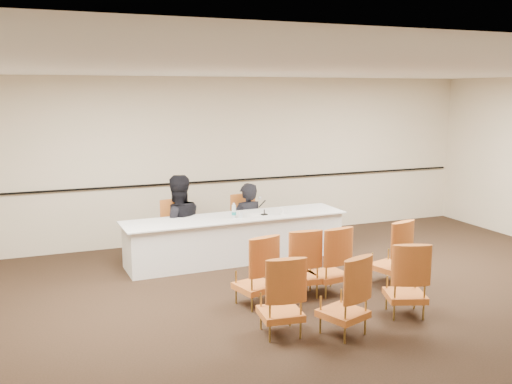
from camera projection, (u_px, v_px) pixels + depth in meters
floor at (336, 310)px, 7.23m from camera, size 10.00×10.00×0.00m
ceiling at (342, 69)px, 6.71m from camera, size 10.00×10.00×0.00m
wall_back at (231, 159)px, 10.63m from camera, size 10.00×0.04×3.00m
wall_rail at (232, 180)px, 10.66m from camera, size 9.80×0.04×0.03m
panel_table at (236, 238)px, 9.31m from camera, size 3.71×0.97×0.74m
panelist_main at (247, 229)px, 9.98m from camera, size 0.64×0.47×1.63m
panelist_main_chair at (247, 223)px, 9.96m from camera, size 0.52×0.52×0.95m
panelist_second at (178, 229)px, 9.47m from camera, size 0.93×0.74×1.83m
panelist_second_chair at (178, 230)px, 9.47m from camera, size 0.52×0.52×0.95m
papers at (258, 215)px, 9.37m from camera, size 0.31×0.24×0.00m
microphone at (264, 206)px, 9.32m from camera, size 0.13×0.22×0.29m
water_bottle at (234, 210)px, 9.15m from camera, size 0.09×0.09×0.24m
drinking_glass at (241, 215)px, 9.14m from camera, size 0.07×0.07×0.10m
coffee_cup at (282, 211)px, 9.38m from camera, size 0.08×0.08×0.12m
aud_chair_front_left at (255, 270)px, 7.34m from camera, size 0.60×0.60×0.95m
aud_chair_front_mid at (300, 262)px, 7.68m from camera, size 0.54×0.54×0.95m
aud_chair_front_right at (390, 252)px, 8.17m from camera, size 0.62×0.62×0.95m
aud_chair_back_left at (280, 294)px, 6.45m from camera, size 0.55×0.55×0.95m
aud_chair_back_mid at (343, 294)px, 6.45m from camera, size 0.64×0.64×0.95m
aud_chair_back_right at (406, 278)px, 7.02m from camera, size 0.64×0.64×0.95m
aud_chair_extra at (329, 259)px, 7.79m from camera, size 0.57×0.57×0.95m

